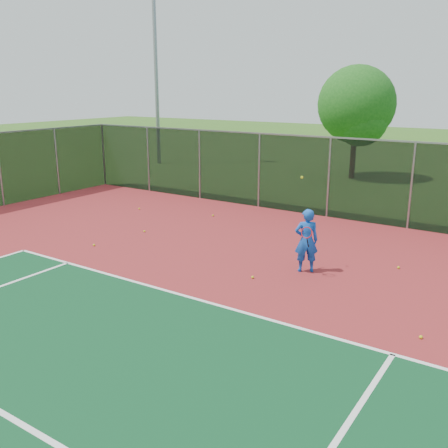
# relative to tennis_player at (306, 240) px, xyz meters

# --- Properties ---
(ground) EXTENTS (120.00, 120.00, 0.00)m
(ground) POSITION_rel_tennis_player_xyz_m (1.19, -6.11, -0.88)
(ground) COLOR #2E5B1A
(ground) RESTS_ON ground
(court_apron) EXTENTS (30.00, 20.00, 0.02)m
(court_apron) POSITION_rel_tennis_player_xyz_m (1.19, -4.11, -0.87)
(court_apron) COLOR maroon
(court_apron) RESTS_ON ground
(fence_back) EXTENTS (30.00, 0.06, 3.03)m
(fence_back) POSITION_rel_tennis_player_xyz_m (1.19, 5.89, 0.68)
(fence_back) COLOR black
(fence_back) RESTS_ON court_apron
(tennis_player) EXTENTS (0.75, 0.76, 2.54)m
(tennis_player) POSITION_rel_tennis_player_xyz_m (0.00, 0.00, 0.00)
(tennis_player) COLOR blue
(tennis_player) RESTS_ON court_apron
(practice_ball_0) EXTENTS (0.07, 0.07, 0.07)m
(practice_ball_0) POSITION_rel_tennis_player_xyz_m (-0.90, -1.24, -0.83)
(practice_ball_0) COLOR #C4CB17
(practice_ball_0) RESTS_ON court_apron
(practice_ball_1) EXTENTS (0.07, 0.07, 0.07)m
(practice_ball_1) POSITION_rel_tennis_player_xyz_m (2.04, 1.57, -0.83)
(practice_ball_1) COLOR #C4CB17
(practice_ball_1) RESTS_ON court_apron
(practice_ball_2) EXTENTS (0.07, 0.07, 0.07)m
(practice_ball_2) POSITION_rel_tennis_player_xyz_m (-8.56, 2.76, -0.83)
(practice_ball_2) COLOR #C4CB17
(practice_ball_2) RESTS_ON court_apron
(practice_ball_3) EXTENTS (0.07, 0.07, 0.07)m
(practice_ball_3) POSITION_rel_tennis_player_xyz_m (-5.44, 3.49, -0.83)
(practice_ball_3) COLOR #C4CB17
(practice_ball_3) RESTS_ON court_apron
(practice_ball_4) EXTENTS (0.07, 0.07, 0.07)m
(practice_ball_4) POSITION_rel_tennis_player_xyz_m (-6.39, -1.62, -0.83)
(practice_ball_4) COLOR #C4CB17
(practice_ball_4) RESTS_ON court_apron
(practice_ball_5) EXTENTS (0.07, 0.07, 0.07)m
(practice_ball_5) POSITION_rel_tennis_player_xyz_m (3.47, -2.19, -0.83)
(practice_ball_5) COLOR #C4CB17
(practice_ball_5) RESTS_ON court_apron
(practice_ball_6) EXTENTS (0.07, 0.07, 0.07)m
(practice_ball_6) POSITION_rel_tennis_player_xyz_m (-6.14, 0.41, -0.83)
(practice_ball_6) COLOR #C4CB17
(practice_ball_6) RESTS_ON court_apron
(practice_ball_7) EXTENTS (0.07, 0.07, 0.07)m
(practice_ball_7) POSITION_rel_tennis_player_xyz_m (-1.56, 3.09, -0.83)
(practice_ball_7) COLOR #C4CB17
(practice_ball_7) RESTS_ON court_apron
(floodlight_nw) EXTENTS (0.90, 0.40, 13.45)m
(floodlight_nw) POSITION_rel_tennis_player_xyz_m (-16.45, 13.14, 6.63)
(floodlight_nw) COLOR gray
(floodlight_nw) RESTS_ON ground
(tree_back_left) EXTENTS (4.07, 4.07, 5.98)m
(tree_back_left) POSITION_rel_tennis_player_xyz_m (-3.89, 14.64, 2.87)
(tree_back_left) COLOR #3C2816
(tree_back_left) RESTS_ON ground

